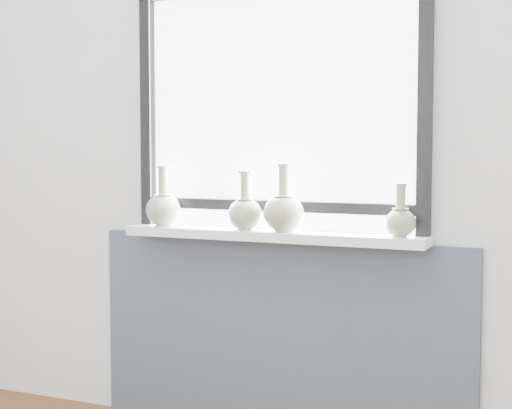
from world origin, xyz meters
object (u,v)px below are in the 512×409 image
at_px(vase_b, 245,211).
at_px(vase_c, 284,211).
at_px(vase_a, 163,207).
at_px(windowsill, 271,235).
at_px(vase_d, 400,220).

relative_size(vase_b, vase_c, 0.89).
relative_size(vase_a, vase_b, 1.07).
bearing_deg(vase_c, windowsill, 159.16).
relative_size(windowsill, vase_b, 5.28).
bearing_deg(vase_a, vase_c, -0.83).
distance_m(vase_a, vase_c, 0.58).
bearing_deg(vase_c, vase_a, 179.17).
xyz_separation_m(vase_a, vase_c, (0.58, -0.01, 0.01)).
bearing_deg(vase_c, vase_d, 0.20).
relative_size(windowsill, vase_a, 4.92).
bearing_deg(vase_b, vase_d, 0.39).
bearing_deg(windowsill, vase_c, -20.84).
bearing_deg(vase_d, vase_b, -179.61).
xyz_separation_m(vase_b, vase_c, (0.17, 0.00, 0.01)).
bearing_deg(vase_b, vase_c, 0.94).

